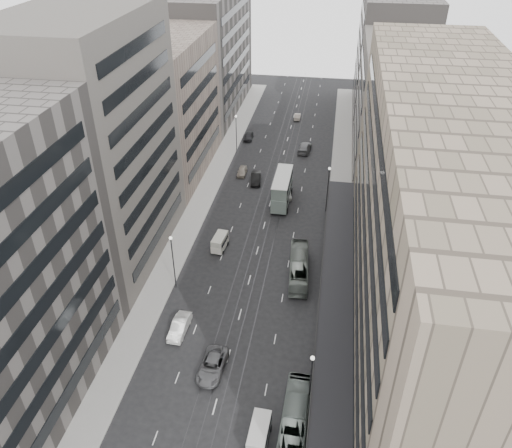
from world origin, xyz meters
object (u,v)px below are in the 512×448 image
Objects in this scene: double_decker at (282,189)px; vw_microbus at (259,434)px; sedan_1 at (180,327)px; panel_van at (220,242)px; sedan_2 at (212,366)px; bus_far at (299,267)px; pedestrian at (319,444)px; bus_near at (294,423)px.

vw_microbus is (3.28, -45.86, -1.51)m from double_decker.
vw_microbus is 17.73m from sedan_1.
panel_van is 0.78× the size of sedan_1.
panel_van is at bearing -116.25° from double_decker.
sedan_1 is (-8.66, -32.77, -1.98)m from double_decker.
sedan_1 is at bearing -104.43° from double_decker.
panel_van is at bearing 103.75° from sedan_2.
sedan_1 reaches higher than sedan_2.
double_decker reaches higher than vw_microbus.
bus_far is 13.13m from panel_van.
vw_microbus is at bearing -85.53° from double_decker.
pedestrian is (9.06, -45.91, -1.75)m from double_decker.
bus_near reaches higher than bus_far.
double_decker reaches higher than sedan_1.
bus_near is 24.74m from bus_far.
panel_van is 0.67× the size of sedan_2.
double_decker is at bearing -80.06° from bus_near.
sedan_2 is (4.31, -22.91, -0.49)m from panel_van.
panel_van is (-14.15, 29.13, -0.21)m from bus_near.
double_decker is at bearing 96.29° from vw_microbus.
sedan_2 is 3.21× the size of pedestrian.
sedan_2 is (-6.56, 7.80, -0.49)m from vw_microbus.
sedan_2 is (-8.03, -18.44, -0.69)m from bus_far.
bus_far is 1.12× the size of double_decker.
bus_near reaches higher than panel_van.
vw_microbus is at bearing 82.81° from bus_far.
double_decker is (-4.74, 19.62, 1.31)m from bus_far.
sedan_1 is at bearing 138.58° from sedan_2.
double_decker reaches higher than bus_near.
bus_near is 19.10m from sedan_1.
bus_far is at bearing 89.01° from vw_microbus.
pedestrian is at bearing -34.48° from sedan_1.
bus_near reaches higher than vw_microbus.
pedestrian is (4.32, -26.30, -0.44)m from bus_far.
panel_van is 2.16× the size of pedestrian.
bus_near is at bearing 27.90° from vw_microbus.
double_decker is 2.46× the size of panel_van.
double_decker is at bearing 77.26° from sedan_1.
sedan_1 is at bearing 40.46° from bus_far.
double_decker reaches higher than sedan_2.
pedestrian is at bearing 95.32° from bus_far.
vw_microbus reaches higher than pedestrian.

